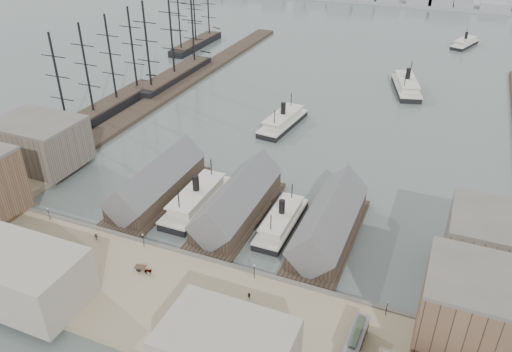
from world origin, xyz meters
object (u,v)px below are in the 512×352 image
at_px(horse_cart_center, 146,271).
at_px(tram, 356,340).
at_px(horse_cart_right, 237,311).
at_px(ferry_docked_west, 197,199).
at_px(horse_cart_left, 55,250).

bearing_deg(horse_cart_center, tram, -105.79).
distance_m(tram, horse_cart_right, 24.98).
bearing_deg(horse_cart_right, ferry_docked_west, 49.83).
xyz_separation_m(horse_cart_left, horse_cart_center, (24.83, 2.13, 0.02)).
height_order(tram, horse_cart_left, tram).
xyz_separation_m(ferry_docked_west, horse_cart_left, (-20.70, -34.43, 0.35)).
bearing_deg(horse_cart_center, horse_cart_left, 81.97).
bearing_deg(horse_cart_center, horse_cart_right, -110.94).
distance_m(tram, horse_cart_center, 49.94).
bearing_deg(ferry_docked_west, horse_cart_center, -82.71).
xyz_separation_m(horse_cart_left, horse_cart_right, (49.76, -1.38, -0.01)).
distance_m(tram, horse_cart_left, 74.71).
relative_size(ferry_docked_west, tram, 2.70).
bearing_deg(horse_cart_left, tram, -58.15).
relative_size(tram, horse_cart_right, 2.28).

